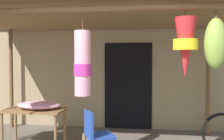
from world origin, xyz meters
The scene contains 6 objects.
shop_facade centered at (0.00, 2.41, 1.98)m, with size 11.40×0.29×3.96m.
market_stall_canopy centered at (-0.24, 0.81, 2.30)m, with size 5.00×2.59×2.62m.
display_table centered at (-1.43, 0.88, 0.59)m, with size 1.13×0.60×0.68m.
flower_heap_on_table centered at (-1.34, 0.92, 0.75)m, with size 0.83×0.58×0.14m.
folding_chair centered at (-0.09, 0.10, 0.50)m, with size 0.55×0.55×0.84m.
wicker_basket_spare centered at (-0.33, 1.04, 0.10)m, with size 0.42×0.42×0.20m, color olive.
Camera 1 is at (0.74, -3.79, 1.63)m, focal length 42.05 mm.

